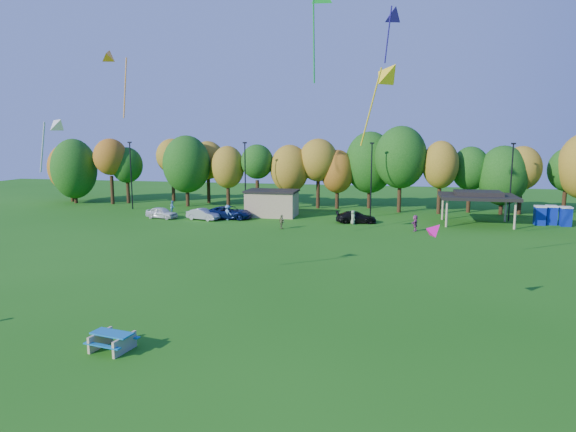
% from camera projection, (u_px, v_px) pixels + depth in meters
% --- Properties ---
extents(ground, '(160.00, 160.00, 0.00)m').
position_uv_depth(ground, '(287.00, 342.00, 25.00)').
color(ground, '#19600F').
rests_on(ground, ground).
extents(tree_line, '(93.57, 10.55, 11.15)m').
position_uv_depth(tree_line, '(350.00, 166.00, 68.28)').
color(tree_line, black).
rests_on(tree_line, ground).
extents(lamp_posts, '(64.50, 0.25, 9.09)m').
position_uv_depth(lamp_posts, '(371.00, 177.00, 62.49)').
color(lamp_posts, black).
rests_on(lamp_posts, ground).
extents(utility_building, '(6.30, 4.30, 3.25)m').
position_uv_depth(utility_building, '(272.00, 203.00, 63.51)').
color(utility_building, tan).
rests_on(utility_building, ground).
extents(pavilion, '(8.20, 6.20, 3.77)m').
position_uv_depth(pavilion, '(478.00, 196.00, 57.42)').
color(pavilion, tan).
rests_on(pavilion, ground).
extents(porta_potties, '(3.75, 1.82, 2.18)m').
position_uv_depth(porta_potties, '(552.00, 215.00, 57.14)').
color(porta_potties, '#0B2298').
rests_on(porta_potties, ground).
extents(picnic_table, '(2.21, 1.94, 0.85)m').
position_uv_depth(picnic_table, '(112.00, 340.00, 23.96)').
color(picnic_table, tan).
rests_on(picnic_table, ground).
extents(car_a, '(4.27, 2.48, 1.37)m').
position_uv_depth(car_a, '(162.00, 213.00, 61.93)').
color(car_a, white).
rests_on(car_a, ground).
extents(car_b, '(4.26, 2.40, 1.33)m').
position_uv_depth(car_b, '(203.00, 214.00, 60.80)').
color(car_b, '#A9A9AF').
rests_on(car_b, ground).
extents(car_c, '(5.55, 2.66, 1.53)m').
position_uv_depth(car_c, '(229.00, 213.00, 61.52)').
color(car_c, '#0C1849').
rests_on(car_c, ground).
extents(car_d, '(4.84, 2.56, 1.34)m').
position_uv_depth(car_d, '(356.00, 217.00, 58.68)').
color(car_d, black).
rests_on(car_d, ground).
extents(far_person_0, '(1.35, 1.15, 1.81)m').
position_uv_depth(far_person_0, '(228.00, 213.00, 60.53)').
color(far_person_0, '#5789BF').
rests_on(far_person_0, ground).
extents(far_person_1, '(0.91, 0.91, 1.55)m').
position_uv_depth(far_person_1, '(282.00, 222.00, 54.90)').
color(far_person_1, olive).
rests_on(far_person_1, ground).
extents(far_person_2, '(0.85, 0.96, 1.66)m').
position_uv_depth(far_person_2, '(173.00, 207.00, 65.73)').
color(far_person_2, '#569ABD').
rests_on(far_person_2, ground).
extents(far_person_3, '(0.80, 0.92, 1.60)m').
position_uv_depth(far_person_3, '(353.00, 217.00, 57.67)').
color(far_person_3, '#85A370').
rests_on(far_person_3, ground).
extents(far_person_4, '(0.83, 1.65, 1.70)m').
position_uv_depth(far_person_4, '(415.00, 223.00, 53.68)').
color(far_person_4, '#9B407E').
rests_on(far_person_4, ground).
extents(kite_6, '(2.02, 1.49, 3.38)m').
position_uv_depth(kite_6, '(58.00, 124.00, 28.98)').
color(kite_6, silver).
extents(kite_7, '(1.83, 2.92, 4.61)m').
position_uv_depth(kite_7, '(394.00, 13.00, 38.01)').
color(kite_7, navy).
extents(kite_9, '(1.31, 1.17, 1.08)m').
position_uv_depth(kite_9, '(435.00, 229.00, 27.36)').
color(kite_9, '#FD0E9C').
extents(kite_11, '(1.41, 3.16, 5.33)m').
position_uv_depth(kite_11, '(109.00, 56.00, 37.91)').
color(kite_11, orange).
extents(kite_14, '(3.03, 3.00, 5.66)m').
position_uv_depth(kite_14, '(389.00, 73.00, 32.37)').
color(kite_14, yellow).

